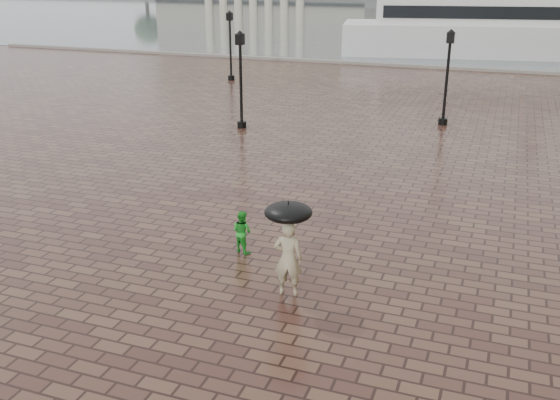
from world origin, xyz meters
The scene contains 8 objects.
ground centered at (0.00, 0.00, 0.00)m, with size 300.00×300.00×0.00m, color #361E18.
harbour_water centered at (0.00, 92.00, 0.00)m, with size 240.00×240.00×0.00m, color #4A555A.
quay_edge centered at (0.00, 32.00, 0.00)m, with size 80.00×0.60×0.30m, color slate.
street_lamps centered at (-5.00, 15.33, 2.33)m, with size 15.44×12.44×4.40m.
adult_pedestrian centered at (1.50, -4.52, 0.92)m, with size 0.67×0.44×1.85m, color tan.
child_pedestrian centered at (-0.44, -2.74, 0.59)m, with size 0.57×0.45×1.18m, color #1B9724.
ferry_near centered at (5.01, 41.28, 2.70)m, with size 28.17×11.59×9.00m.
umbrella centered at (1.50, -4.52, 2.09)m, with size 1.10×1.10×1.19m.
Camera 1 is at (5.85, -16.86, 7.33)m, focal length 40.00 mm.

